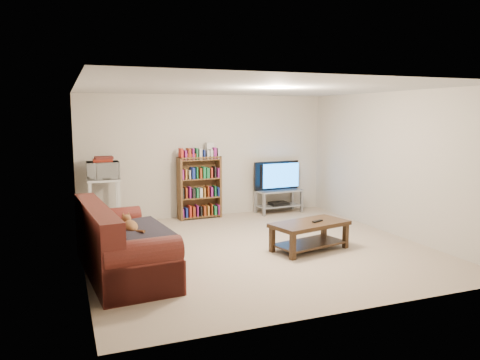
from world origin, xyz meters
name	(u,v)px	position (x,y,z in m)	size (l,w,h in m)	color
floor	(255,248)	(0.00, 0.00, 0.00)	(5.00, 5.00, 0.00)	#C0A98F
ceiling	(256,88)	(0.00, 0.00, 2.40)	(5.00, 5.00, 0.00)	white
wall_back	(207,156)	(0.00, 2.50, 1.20)	(5.00, 5.00, 0.00)	beige
wall_front	(353,197)	(0.00, -2.50, 1.20)	(5.00, 5.00, 0.00)	beige
wall_left	(79,178)	(-2.50, 0.00, 1.20)	(5.00, 5.00, 0.00)	beige
wall_right	(393,164)	(2.50, 0.00, 1.20)	(5.00, 5.00, 0.00)	beige
sofa	(118,250)	(-2.09, -0.47, 0.32)	(1.09, 2.19, 0.90)	#5A1D17
blanket	(134,234)	(-1.90, -0.59, 0.53)	(0.82, 1.06, 0.10)	black
cat	(131,226)	(-1.92, -0.40, 0.59)	(0.23, 0.58, 0.17)	brown
coffee_table	(310,231)	(0.71, -0.39, 0.30)	(1.28, 0.84, 0.43)	#352212
remote	(317,221)	(0.83, -0.41, 0.44)	(0.19, 0.05, 0.02)	black
tv_stand	(279,197)	(1.46, 2.22, 0.32)	(0.98, 0.50, 0.47)	#999EA3
television	(279,176)	(1.46, 2.22, 0.77)	(1.02, 0.13, 0.59)	black
dvd_player	(279,203)	(1.46, 2.22, 0.19)	(0.38, 0.27, 0.06)	black
bookshelf	(199,187)	(-0.22, 2.30, 0.63)	(0.85, 0.31, 1.21)	brown
shelf_clutter	(204,151)	(-0.12, 2.32, 1.32)	(0.62, 0.22, 0.28)	silver
microwave_stand	(104,197)	(-2.03, 2.11, 0.57)	(0.56, 0.41, 0.89)	silver
microwave	(103,170)	(-2.03, 2.11, 1.04)	(0.55, 0.37, 0.30)	silver
game_boxes	(103,160)	(-2.03, 2.11, 1.22)	(0.32, 0.28, 0.05)	maroon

